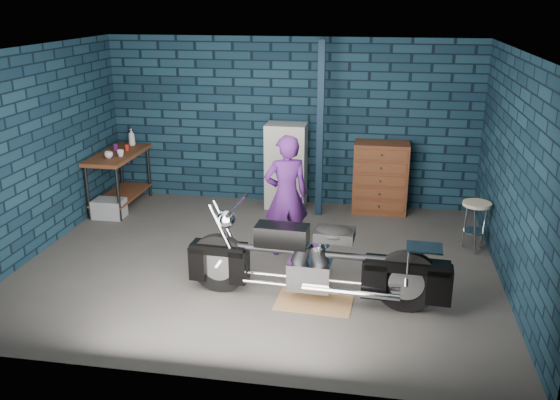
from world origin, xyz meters
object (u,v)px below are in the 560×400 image
Objects in this scene: locker at (286,166)px; tool_chest at (380,178)px; person at (286,195)px; storage_bin at (109,208)px; workbench at (120,180)px; motorcycle at (316,256)px; shop_stool at (475,226)px.

tool_chest is (1.51, 0.00, -0.12)m from locker.
person reaches higher than storage_bin.
locker reaches higher than workbench.
storage_bin is at bearing -166.73° from tool_chest.
person reaches higher than workbench.
tool_chest reaches higher than motorcycle.
tool_chest reaches higher than storage_bin.
tool_chest is 1.65× the size of shop_stool.
tool_chest is (4.16, 0.98, 0.42)m from storage_bin.
motorcycle is 1.41m from person.
motorcycle is 1.55× the size of person.
locker is 1.52m from tool_chest.
workbench reaches higher than storage_bin.
locker is at bearing 107.99° from motorcycle.
storage_bin is 2.87m from locker.
workbench is 4.38m from motorcycle.
locker is at bearing 180.00° from tool_chest.
motorcycle reaches higher than storage_bin.
motorcycle is at bearing -31.45° from storage_bin.
storage_bin is at bearing 176.39° from shop_stool.
person is 3.46× the size of storage_bin.
shop_stool is (5.44, -0.34, 0.20)m from storage_bin.
motorcycle is 3.67× the size of shop_stool.
shop_stool is (1.96, 1.79, -0.21)m from motorcycle.
person is (2.96, -1.36, 0.36)m from workbench.
locker is (-0.30, 1.84, -0.12)m from person.
tool_chest is (1.21, 1.84, -0.25)m from person.
locker is at bearing 10.22° from workbench.
motorcycle is at bearing -137.65° from shop_stool.
motorcycle reaches higher than shop_stool.
tool_chest is at bearing -145.57° from person.
locker is at bearing 154.70° from shop_stool.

